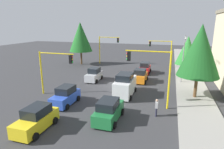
{
  "coord_description": "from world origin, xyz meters",
  "views": [
    {
      "loc": [
        24.94,
        7.41,
        8.4
      ],
      "look_at": [
        -1.16,
        -0.68,
        1.2
      ],
      "focal_mm": 30.46,
      "sensor_mm": 36.0,
      "label": 1
    }
  ],
  "objects": [
    {
      "name": "ground_plane",
      "position": [
        0.0,
        0.0,
        0.0
      ],
      "size": [
        120.0,
        120.0,
        0.0
      ],
      "primitive_type": "plane",
      "color": "#353538"
    },
    {
      "name": "sidewalk_kerb",
      "position": [
        -5.0,
        10.5,
        0.07
      ],
      "size": [
        80.0,
        4.0,
        0.15
      ],
      "primitive_type": "cube",
      "color": "gray",
      "rests_on": "ground"
    },
    {
      "name": "car_orange",
      "position": [
        -2.68,
        3.29,
        0.9
      ],
      "size": [
        3.73,
        2.11,
        1.98
      ],
      "color": "orange",
      "rests_on": "ground"
    },
    {
      "name": "car_blue",
      "position": [
        8.02,
        -3.1,
        0.9
      ],
      "size": [
        3.91,
        2.01,
        1.98
      ],
      "color": "blue",
      "rests_on": "ground"
    },
    {
      "name": "tree_roadside_near",
      "position": [
        2.0,
        10.5,
        5.6
      ],
      "size": [
        4.65,
        4.65,
        8.52
      ],
      "color": "brown",
      "rests_on": "ground"
    },
    {
      "name": "car_green",
      "position": [
        10.05,
        2.48,
        0.9
      ],
      "size": [
        4.2,
        2.09,
        1.98
      ],
      "color": "#1E7238",
      "rests_on": "ground"
    },
    {
      "name": "car_silver",
      "position": [
        -1.16,
        -3.57,
        0.89
      ],
      "size": [
        3.63,
        1.94,
        1.98
      ],
      "color": "#B2B5BA",
      "rests_on": "ground"
    },
    {
      "name": "tree_roadside_mid",
      "position": [
        -8.0,
        10.0,
        4.35
      ],
      "size": [
        3.65,
        3.65,
        6.65
      ],
      "color": "brown",
      "rests_on": "ground"
    },
    {
      "name": "traffic_signal_far_right",
      "position": [
        -14.0,
        -5.74,
        4.18
      ],
      "size": [
        0.36,
        4.59,
        5.93
      ],
      "color": "yellow",
      "rests_on": "ground"
    },
    {
      "name": "traffic_signal_far_left",
      "position": [
        -14.0,
        5.65,
        3.82
      ],
      "size": [
        0.36,
        4.59,
        5.38
      ],
      "color": "yellow",
      "rests_on": "ground"
    },
    {
      "name": "delivery_van_white",
      "position": [
        3.48,
        2.43,
        1.28
      ],
      "size": [
        4.8,
        2.22,
        2.77
      ],
      "color": "white",
      "rests_on": "ground"
    },
    {
      "name": "traffic_signal_near_left",
      "position": [
        6.0,
        5.74,
        4.22
      ],
      "size": [
        0.36,
        4.59,
        5.99
      ],
      "color": "yellow",
      "rests_on": "ground"
    },
    {
      "name": "street_lamp_curbside",
      "position": [
        -3.61,
        9.2,
        4.35
      ],
      "size": [
        2.15,
        0.28,
        7.0
      ],
      "color": "slate",
      "rests_on": "ground"
    },
    {
      "name": "tree_opposite_side",
      "position": [
        -12.0,
        -11.0,
        5.88
      ],
      "size": [
        4.88,
        4.88,
        8.94
      ],
      "color": "brown",
      "rests_on": "ground"
    },
    {
      "name": "lane_arrow_near",
      "position": [
        11.51,
        -3.0,
        0.01
      ],
      "size": [
        2.4,
        1.1,
        1.1
      ],
      "color": "silver",
      "rests_on": "ground"
    },
    {
      "name": "car_red",
      "position": [
        -8.14,
        3.26,
        0.9
      ],
      "size": [
        3.82,
        1.96,
        1.98
      ],
      "color": "red",
      "rests_on": "ground"
    },
    {
      "name": "traffic_signal_near_right",
      "position": [
        6.0,
        -5.64,
        3.78
      ],
      "size": [
        0.36,
        4.59,
        5.31
      ],
      "color": "yellow",
      "rests_on": "ground"
    },
    {
      "name": "pedestrian_crossing",
      "position": [
        8.04,
        6.54,
        0.91
      ],
      "size": [
        0.4,
        0.24,
        1.7
      ],
      "color": "#262638",
      "rests_on": "ground"
    },
    {
      "name": "car_yellow",
      "position": [
        13.34,
        -2.68,
        0.9
      ],
      "size": [
        4.11,
        2.06,
        1.98
      ],
      "color": "yellow",
      "rests_on": "ground"
    }
  ]
}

